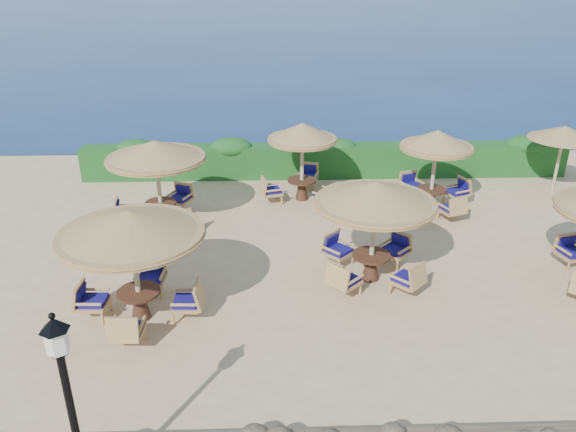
% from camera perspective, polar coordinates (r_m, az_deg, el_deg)
% --- Properties ---
extents(ground, '(120.00, 120.00, 0.00)m').
position_cam_1_polar(ground, '(14.87, 6.32, -5.53)').
color(ground, tan).
rests_on(ground, ground).
extents(sea, '(160.00, 160.00, 0.00)m').
position_cam_1_polar(sea, '(83.11, -0.42, 19.24)').
color(sea, '#0B1E49').
rests_on(sea, ground).
extents(hedge, '(18.00, 0.90, 1.20)m').
position_cam_1_polar(hedge, '(21.17, 3.81, 5.63)').
color(hedge, '#154118').
rests_on(hedge, ground).
extents(lamp_post, '(0.44, 0.44, 3.31)m').
position_cam_1_polar(lamp_post, '(8.77, -20.89, -19.17)').
color(lamp_post, black).
rests_on(lamp_post, ground).
extents(extra_parasol, '(2.30, 2.30, 2.41)m').
position_cam_1_polar(extra_parasol, '(21.12, 26.25, 7.58)').
color(extra_parasol, tan).
rests_on(extra_parasol, ground).
extents(cafe_set_0, '(3.18, 3.18, 2.65)m').
position_cam_1_polar(cafe_set_0, '(12.44, -15.54, -2.63)').
color(cafe_set_0, tan).
rests_on(cafe_set_0, ground).
extents(cafe_set_1, '(2.99, 2.99, 2.65)m').
position_cam_1_polar(cafe_set_1, '(13.72, 8.79, 0.41)').
color(cafe_set_1, tan).
rests_on(cafe_set_1, ground).
extents(cafe_set_3, '(2.97, 2.97, 2.65)m').
position_cam_1_polar(cafe_set_3, '(17.10, -13.21, 5.20)').
color(cafe_set_3, tan).
rests_on(cafe_set_3, ground).
extents(cafe_set_4, '(2.68, 2.68, 2.65)m').
position_cam_1_polar(cafe_set_4, '(18.57, 1.45, 6.79)').
color(cafe_set_4, tan).
rests_on(cafe_set_4, ground).
extents(cafe_set_5, '(2.86, 2.86, 2.65)m').
position_cam_1_polar(cafe_set_5, '(18.40, 14.68, 5.47)').
color(cafe_set_5, tan).
rests_on(cafe_set_5, ground).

